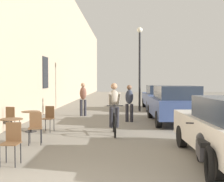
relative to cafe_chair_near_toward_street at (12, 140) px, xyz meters
name	(u,v)px	position (x,y,z in m)	size (l,w,h in m)	color
building_facade_left	(47,35)	(-2.01, 11.27, 3.97)	(0.54, 68.00, 8.97)	tan
cafe_chair_near_toward_street	(12,140)	(0.00, 0.00, 0.00)	(0.39, 0.39, 0.89)	black
cafe_table_mid	(11,126)	(-0.74, 1.97, 0.00)	(0.64, 0.64, 0.72)	black
cafe_chair_mid_toward_street	(35,126)	(-0.08, 2.04, 0.00)	(0.45, 0.45, 0.89)	black
cafe_table_far	(31,117)	(-0.81, 4.02, 0.00)	(0.64, 0.64, 0.72)	black
cafe_chair_far_toward_street	(12,117)	(-1.46, 3.94, 0.00)	(0.45, 0.45, 0.89)	black
cafe_chair_far_toward_wall	(49,117)	(-0.20, 4.09, 0.00)	(0.45, 0.45, 0.89)	black
cyclist_on_bicycle	(114,110)	(2.12, 3.72, 0.29)	(0.52, 1.76, 1.74)	black
pedestrian_near	(129,101)	(2.71, 6.62, 0.39)	(0.35, 0.26, 1.61)	#26262D
pedestrian_mid	(83,97)	(0.43, 8.71, 0.43)	(0.35, 0.26, 1.69)	#26262D
street_lamp	(140,58)	(3.45, 11.10, 2.59)	(0.32, 0.32, 4.90)	black
parked_car_second	(174,103)	(4.61, 6.38, 0.31)	(1.92, 4.48, 1.59)	#384C84
parked_car_third	(159,97)	(4.74, 12.18, 0.27)	(1.84, 4.28, 1.52)	#384C84
parked_motorcycle	(204,150)	(3.99, -0.31, -0.11)	(0.62, 2.14, 0.92)	black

